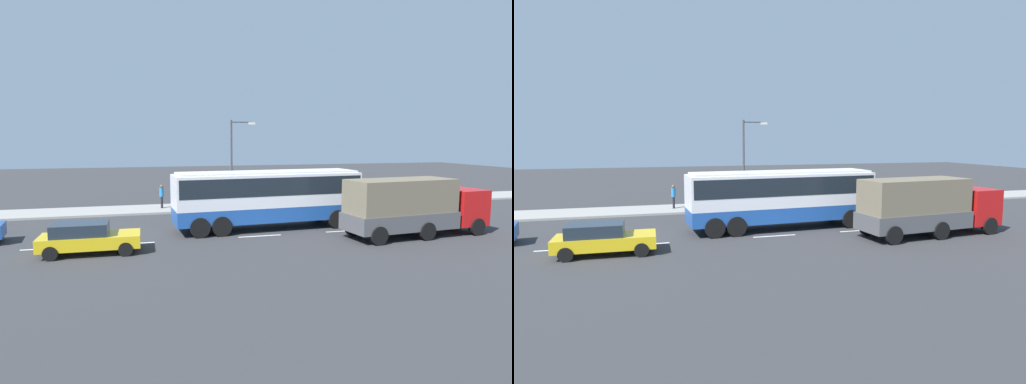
# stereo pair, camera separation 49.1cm
# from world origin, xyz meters

# --- Properties ---
(ground_plane) EXTENTS (120.00, 120.00, 0.00)m
(ground_plane) POSITION_xyz_m (0.00, 0.00, 0.00)
(ground_plane) COLOR #333335
(sidewalk_curb) EXTENTS (80.00, 4.00, 0.15)m
(sidewalk_curb) POSITION_xyz_m (0.00, 8.20, 0.07)
(sidewalk_curb) COLOR gray
(sidewalk_curb) RESTS_ON ground_plane
(lane_centreline) EXTENTS (24.63, 0.16, 0.01)m
(lane_centreline) POSITION_xyz_m (-5.50, -2.29, 0.00)
(lane_centreline) COLOR white
(lane_centreline) RESTS_ON ground_plane
(coach_bus) EXTENTS (11.14, 3.29, 3.40)m
(coach_bus) POSITION_xyz_m (1.41, -0.43, 2.11)
(coach_bus) COLOR #1E4C9E
(coach_bus) RESTS_ON ground_plane
(cargo_truck) EXTENTS (8.43, 3.27, 3.15)m
(cargo_truck) POSITION_xyz_m (8.44, -4.42, 1.68)
(cargo_truck) COLOR red
(cargo_truck) RESTS_ON ground_plane
(car_yellow_taxi) EXTENTS (4.47, 2.07, 1.47)m
(car_yellow_taxi) POSITION_xyz_m (-8.28, -3.79, 0.78)
(car_yellow_taxi) COLOR gold
(car_yellow_taxi) RESTS_ON ground_plane
(pedestrian_near_curb) EXTENTS (0.32, 0.32, 1.74)m
(pedestrian_near_curb) POSITION_xyz_m (-4.28, 8.15, 1.16)
(pedestrian_near_curb) COLOR black
(pedestrian_near_curb) RESTS_ON sidewalk_curb
(street_lamp) EXTENTS (1.87, 0.24, 6.50)m
(street_lamp) POSITION_xyz_m (0.95, 6.75, 3.92)
(street_lamp) COLOR #47474C
(street_lamp) RESTS_ON sidewalk_curb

